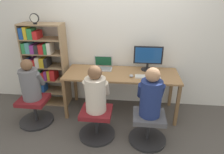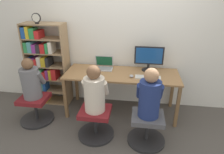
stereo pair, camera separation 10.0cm
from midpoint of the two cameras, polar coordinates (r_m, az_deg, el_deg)
ground_plane at (r=3.46m, az=1.21°, el=-12.90°), size 14.00×14.00×0.00m
wall_back at (r=3.61m, az=2.49°, el=11.56°), size 10.00×0.05×2.60m
desk at (r=3.41m, az=1.83°, el=-0.04°), size 1.92×0.70×0.76m
desktop_monitor at (r=3.49m, az=9.44°, el=5.42°), size 0.49×0.22×0.42m
laptop at (r=3.56m, az=-3.44°, el=3.11°), size 0.33×0.24×0.22m
keyboard at (r=3.25m, az=9.30°, el=0.05°), size 0.40×0.13×0.03m
computer_mouse_by_keyboard at (r=3.25m, az=4.66°, el=0.36°), size 0.07×0.09×0.03m
office_chair_left at (r=3.03m, az=9.30°, el=-14.01°), size 0.55×0.55×0.45m
office_chair_right at (r=3.09m, az=-5.34°, el=-12.83°), size 0.55×0.55×0.45m
person_at_monitor at (r=2.74m, az=10.04°, el=-5.07°), size 0.36×0.33×0.71m
person_at_laptop at (r=2.81m, az=-5.73°, el=-4.14°), size 0.36×0.33×0.69m
bookshelf at (r=3.91m, az=-20.08°, el=2.98°), size 0.75×0.33×1.54m
desk_clock at (r=3.63m, az=-22.06°, el=15.24°), size 0.15×0.03×0.17m
office_chair_side at (r=3.61m, az=-21.90°, el=-8.72°), size 0.55×0.55×0.45m
person_near_shelf at (r=3.38m, az=-23.18°, el=-1.33°), size 0.35×0.32×0.66m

